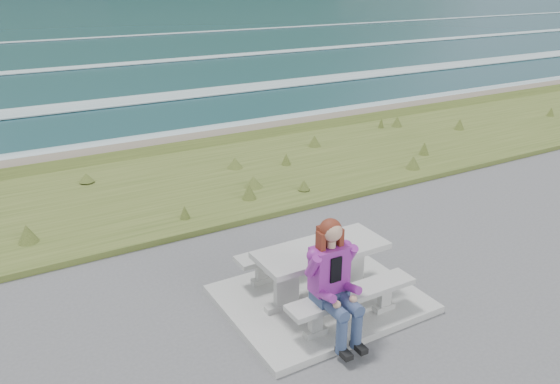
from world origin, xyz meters
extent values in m
cube|color=#9B9C97|center=(0.00, 0.00, 0.05)|extent=(2.60, 2.10, 0.10)
cube|color=#9B9C97|center=(-0.54, 0.00, 0.14)|extent=(0.62, 0.12, 0.08)
cube|color=#9B9C97|center=(-0.54, 0.00, 0.44)|extent=(0.34, 0.09, 0.51)
cube|color=#9B9C97|center=(-0.54, 0.00, 0.73)|extent=(0.62, 0.12, 0.08)
cube|color=#9B9C97|center=(0.54, 0.00, 0.14)|extent=(0.62, 0.12, 0.08)
cube|color=#9B9C97|center=(0.54, 0.00, 0.44)|extent=(0.34, 0.09, 0.51)
cube|color=#9B9C97|center=(0.54, 0.00, 0.73)|extent=(0.62, 0.12, 0.08)
cube|color=#9B9C97|center=(0.00, 0.00, 0.81)|extent=(1.80, 0.75, 0.08)
cube|color=#9B9C97|center=(-0.54, -0.70, 0.14)|extent=(0.30, 0.12, 0.08)
cube|color=#9B9C97|center=(-0.54, -0.70, 0.29)|extent=(0.17, 0.09, 0.22)
cube|color=#9B9C97|center=(-0.54, -0.70, 0.44)|extent=(0.30, 0.12, 0.08)
cube|color=#9B9C97|center=(0.54, -0.70, 0.14)|extent=(0.30, 0.12, 0.08)
cube|color=#9B9C97|center=(0.54, -0.70, 0.29)|extent=(0.17, 0.09, 0.22)
cube|color=#9B9C97|center=(0.54, -0.70, 0.44)|extent=(0.30, 0.12, 0.08)
cube|color=#9B9C97|center=(0.00, -0.70, 0.52)|extent=(1.80, 0.35, 0.07)
cube|color=#9B9C97|center=(-0.54, 0.70, 0.14)|extent=(0.30, 0.12, 0.08)
cube|color=#9B9C97|center=(-0.54, 0.70, 0.29)|extent=(0.17, 0.09, 0.22)
cube|color=#9B9C97|center=(-0.54, 0.70, 0.44)|extent=(0.30, 0.12, 0.08)
cube|color=#9B9C97|center=(0.54, 0.70, 0.14)|extent=(0.30, 0.12, 0.08)
cube|color=#9B9C97|center=(0.54, 0.70, 0.29)|extent=(0.17, 0.09, 0.22)
cube|color=#9B9C97|center=(0.54, 0.70, 0.44)|extent=(0.30, 0.12, 0.08)
cube|color=#9B9C97|center=(0.00, 0.70, 0.52)|extent=(1.80, 0.35, 0.07)
cube|color=#3F521E|center=(0.00, 5.00, 0.00)|extent=(160.00, 4.50, 0.22)
cube|color=#6C6351|center=(0.00, 7.90, 0.00)|extent=(160.00, 0.80, 2.20)
cube|color=white|center=(0.00, 14.00, -1.74)|extent=(220.00, 3.00, 0.06)
cube|color=white|center=(0.00, 22.00, -1.74)|extent=(220.00, 2.00, 0.06)
cube|color=white|center=(0.00, 34.00, -1.74)|extent=(220.00, 1.40, 0.06)
cube|color=white|center=(0.00, 52.00, -1.74)|extent=(220.00, 1.00, 0.06)
cube|color=navy|center=(-0.35, -0.94, 0.39)|extent=(0.42, 0.78, 0.58)
cube|color=purple|center=(-0.35, -0.68, 0.97)|extent=(0.45, 0.26, 0.58)
sphere|color=tan|center=(-0.35, -0.70, 1.47)|extent=(0.25, 0.25, 0.25)
sphere|color=#5B2415|center=(-0.35, -0.67, 1.48)|extent=(0.27, 0.27, 0.27)
camera|label=1|loc=(-3.70, -5.31, 4.25)|focal=35.00mm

